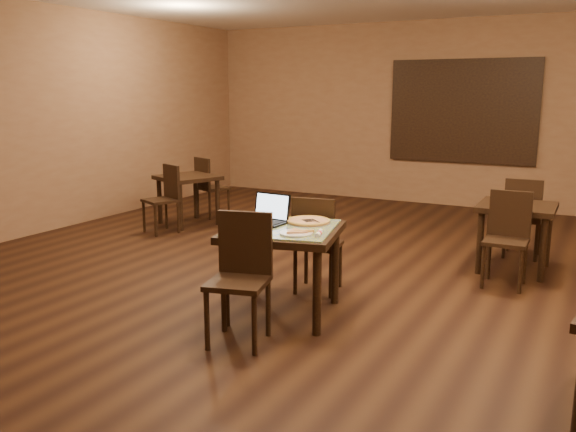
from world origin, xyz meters
The scene contains 20 objects.
ground centered at (0.00, 0.00, 0.00)m, with size 10.00×10.00×0.00m, color black.
wall_back centered at (0.00, 5.00, 1.50)m, with size 8.00×0.02×3.00m, color #866144.
wall_left centered at (-4.00, 0.00, 1.50)m, with size 0.02×10.00×3.00m, color #866144.
mural centered at (0.50, 4.96, 1.55)m, with size 2.34×0.05×1.64m.
tiled_table centered at (0.32, -0.73, 0.66)m, with size 1.11×1.11×0.76m.
chair_main_near centered at (0.30, -1.34, 0.55)m, with size 0.52×0.52×0.98m.
chair_main_far centered at (0.34, -0.11, 0.52)m, with size 0.46×0.46×0.93m.
laptop centered at (0.12, -0.62, 0.83)m, with size 0.37×0.30×0.24m.
plate centered at (0.54, -0.91, 0.77)m, with size 0.27×0.27×0.01m, color white.
pizza_slice centered at (0.54, -0.91, 0.79)m, with size 0.20×0.20×0.02m, color beige, non-canonical shape.
pizza_pan centered at (0.44, -0.49, 0.77)m, with size 0.39×0.39×0.01m, color silver.
pizza_whole centered at (0.44, -0.49, 0.78)m, with size 0.37×0.37×0.03m.
spatula centered at (0.46, -0.51, 0.79)m, with size 0.11×0.26×0.01m, color silver.
napkin_roll centered at (0.72, -0.87, 0.78)m, with size 0.08×0.18×0.04m.
other_table_a centered at (1.87, 1.57, 0.59)m, with size 0.77×0.77×0.71m.
other_table_a_chair_near centered at (1.86, 1.03, 0.52)m, with size 0.41×0.41×0.92m.
other_table_a_chair_far centered at (1.87, 2.10, 0.52)m, with size 0.41×0.41×0.92m.
other_table_b centered at (-2.57, 1.77, 0.58)m, with size 0.97×0.97×0.70m.
other_table_b_chair_near centered at (-2.54, 1.24, 0.51)m, with size 0.51×0.51×0.90m.
other_table_b_chair_far centered at (-2.60, 2.30, 0.51)m, with size 0.51×0.51×0.90m.
Camera 1 is at (2.70, -5.08, 1.88)m, focal length 38.00 mm.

